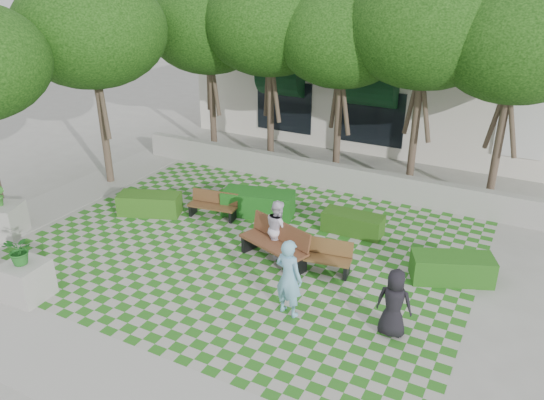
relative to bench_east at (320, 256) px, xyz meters
The scene contains 19 objects.
ground 2.43m from the bench_east, 158.54° to the right, with size 90.00×90.00×0.00m, color gray.
lawn 2.26m from the bench_east, behind, with size 12.00×12.00×0.00m, color #2B721E.
sidewalk_south 6.02m from the bench_east, 111.75° to the right, with size 16.00×2.00×0.01m, color #9E9B93.
sidewalk_west 9.43m from the bench_east, behind, with size 2.00×12.00×0.01m, color #9E9B93.
retaining_wall 5.77m from the bench_east, 112.67° to the left, with size 15.00×0.36×0.90m, color #9E9B93.
bench_east is the anchor object (origin of this frame).
bench_mid 1.25m from the bench_east, behind, with size 2.16×1.30×1.08m.
bench_west 4.43m from the bench_east, 161.78° to the left, with size 1.61×0.73×0.81m.
hedge_east 3.30m from the bench_east, 19.84° to the left, with size 1.98×0.79×0.69m, color #1E5015.
hedge_midright 2.41m from the bench_east, 89.34° to the left, with size 1.77×0.71×0.62m, color #224A13.
hedge_midleft 3.75m from the bench_east, 144.32° to the left, with size 2.23×0.89×0.78m, color #154E16.
hedge_west 6.15m from the bench_east, behind, with size 1.93×0.77×0.68m, color #265316.
planter_front 7.14m from the bench_east, 142.23° to the right, with size 0.98×0.98×1.65m.
planter_back 9.22m from the bench_east, 164.39° to the right, with size 1.24×1.24×1.59m.
person_blue 2.10m from the bench_east, 87.09° to the right, with size 0.69×0.45×1.89m, color #78BADB.
person_dark 2.92m from the bench_east, 34.60° to the right, with size 0.77×0.50×1.57m, color black.
person_white 1.42m from the bench_east, 169.29° to the left, with size 0.78×0.61×1.60m, color silver.
tree_row 8.07m from the bench_east, 128.82° to the left, with size 17.70×13.40×7.41m.
building 13.43m from the bench_east, 95.58° to the left, with size 18.00×8.92×5.15m.
Camera 1 is at (6.68, -10.16, 7.31)m, focal length 35.00 mm.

